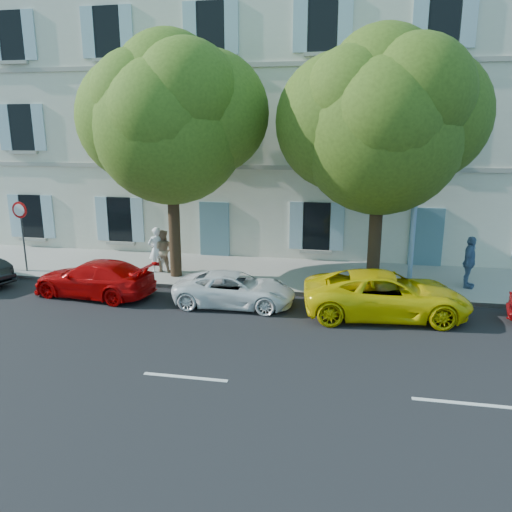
% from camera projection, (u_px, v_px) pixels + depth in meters
% --- Properties ---
extents(ground, '(90.00, 90.00, 0.00)m').
position_uv_depth(ground, '(227.00, 315.00, 15.23)').
color(ground, black).
extents(sidewalk, '(36.00, 4.50, 0.15)m').
position_uv_depth(sidewalk, '(255.00, 273.00, 19.45)').
color(sidewalk, '#A09E96').
rests_on(sidewalk, ground).
extents(kerb, '(36.00, 0.16, 0.16)m').
position_uv_depth(kerb, '(243.00, 290.00, 17.38)').
color(kerb, '#9E998E').
rests_on(kerb, ground).
extents(building, '(28.00, 7.00, 12.00)m').
position_uv_depth(building, '(278.00, 119.00, 23.47)').
color(building, beige).
rests_on(building, ground).
extents(car_red_coupe, '(4.41, 2.24, 1.23)m').
position_uv_depth(car_red_coupe, '(94.00, 278.00, 16.90)').
color(car_red_coupe, '#B90505').
rests_on(car_red_coupe, ground).
extents(car_white_coupe, '(3.91, 1.87, 1.08)m').
position_uv_depth(car_white_coupe, '(235.00, 289.00, 16.00)').
color(car_white_coupe, white).
rests_on(car_white_coupe, ground).
extents(car_yellow_supercar, '(5.15, 2.78, 1.37)m').
position_uv_depth(car_yellow_supercar, '(386.00, 294.00, 15.03)').
color(car_yellow_supercar, yellow).
rests_on(car_yellow_supercar, ground).
extents(tree_left, '(5.45, 5.45, 8.44)m').
position_uv_depth(tree_left, '(170.00, 127.00, 17.54)').
color(tree_left, '#3A2819').
rests_on(tree_left, sidewalk).
extents(tree_right, '(5.35, 5.35, 8.25)m').
position_uv_depth(tree_right, '(381.00, 132.00, 15.98)').
color(tree_right, '#3A2819').
rests_on(tree_right, sidewalk).
extents(road_sign, '(0.63, 0.11, 2.72)m').
position_uv_depth(road_sign, '(21.00, 221.00, 18.99)').
color(road_sign, '#383A3D').
rests_on(road_sign, sidewalk).
extents(street_lamp, '(0.27, 1.63, 7.67)m').
position_uv_depth(street_lamp, '(419.00, 163.00, 15.52)').
color(street_lamp, '#7293BF').
rests_on(street_lamp, sidewalk).
extents(pedestrian_a, '(0.77, 0.72, 1.76)m').
position_uv_depth(pedestrian_a, '(157.00, 250.00, 19.17)').
color(pedestrian_a, white).
rests_on(pedestrian_a, sidewalk).
extents(pedestrian_b, '(0.83, 0.66, 1.63)m').
position_uv_depth(pedestrian_b, '(163.00, 251.00, 19.28)').
color(pedestrian_b, tan).
rests_on(pedestrian_b, sidewalk).
extents(pedestrian_c, '(0.80, 1.15, 1.82)m').
position_uv_depth(pedestrian_c, '(469.00, 262.00, 17.24)').
color(pedestrian_c, slate).
rests_on(pedestrian_c, sidewalk).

